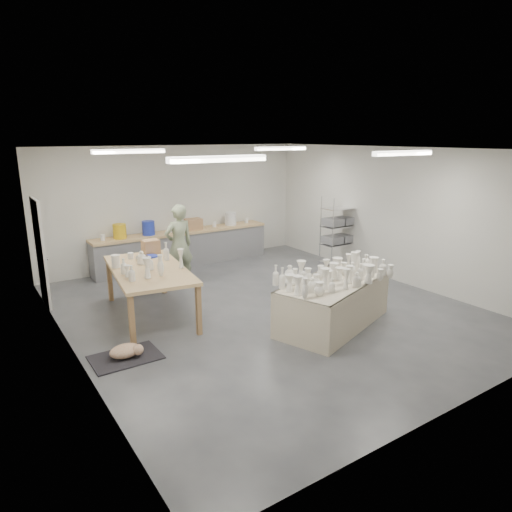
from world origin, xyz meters
TOP-DOWN VIEW (x-y plane):
  - room at (-0.11, 0.08)m, footprint 8.00×8.02m
  - back_counter at (-0.01, 3.68)m, footprint 4.60×0.60m
  - wire_shelf at (3.20, 1.40)m, footprint 0.88×0.48m
  - drying_table at (0.54, -1.28)m, footprint 2.51×1.82m
  - work_table at (-1.95, 0.96)m, footprint 1.57×2.61m
  - rug at (-2.90, -0.49)m, footprint 1.00×0.70m
  - cat at (-2.88, -0.50)m, footprint 0.51×0.39m
  - potter at (-0.75, 2.25)m, footprint 0.69×0.48m
  - red_stool at (-0.75, 2.52)m, footprint 0.38×0.38m

SIDE VIEW (x-z plane):
  - rug at x=-2.90m, z-range 0.00..0.02m
  - cat at x=-2.88m, z-range 0.02..0.22m
  - red_stool at x=-0.75m, z-range 0.14..0.49m
  - drying_table at x=0.54m, z-range -0.13..1.04m
  - back_counter at x=-0.01m, z-range -0.13..1.11m
  - work_table at x=-1.95m, z-range 0.26..1.55m
  - potter at x=-0.75m, z-range 0.00..1.81m
  - wire_shelf at x=3.20m, z-range 0.02..1.82m
  - room at x=-0.11m, z-range 0.56..3.56m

